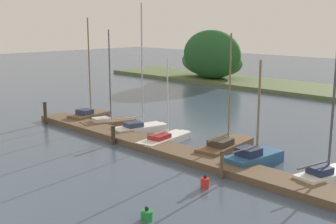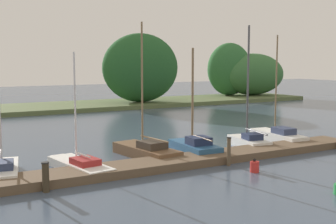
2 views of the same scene
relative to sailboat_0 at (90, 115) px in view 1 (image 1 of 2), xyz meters
The scene contains 13 objects.
dock_pier 10.15m from the sailboat_0, ahead, with size 24.91×1.80×0.35m.
sailboat_0 is the anchor object (origin of this frame).
sailboat_1 2.34m from the sailboat_0, ahead, with size 2.05×3.90×6.50m.
sailboat_2 5.23m from the sailboat_0, ahead, with size 1.89×3.78×8.14m.
sailboat_3 8.17m from the sailboat_0, ahead, with size 1.75×4.29×4.95m.
sailboat_4 11.82m from the sailboat_0, ahead, with size 1.85×4.44×6.41m.
sailboat_5 14.12m from the sailboat_0, ahead, with size 1.59×3.53×5.21m.
sailboat_6 17.73m from the sailboat_0, ahead, with size 1.69×3.54×6.44m.
mooring_piling_0 3.11m from the sailboat_0, 112.80° to the right, with size 0.28×0.28×1.54m.
mooring_piling_1 6.76m from the sailboat_0, 23.23° to the right, with size 0.28×0.28×1.07m.
mooring_piling_2 14.44m from the sailboat_0, 10.75° to the right, with size 0.19×0.19×1.27m.
channel_buoy_0 15.00m from the sailboat_0, 15.99° to the right, with size 0.37×0.37×0.58m.
channel_buoy_1 16.94m from the sailboat_0, 28.03° to the right, with size 0.45×0.45×0.52m.
Camera 1 is at (15.80, -3.16, 6.98)m, focal length 46.71 mm.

